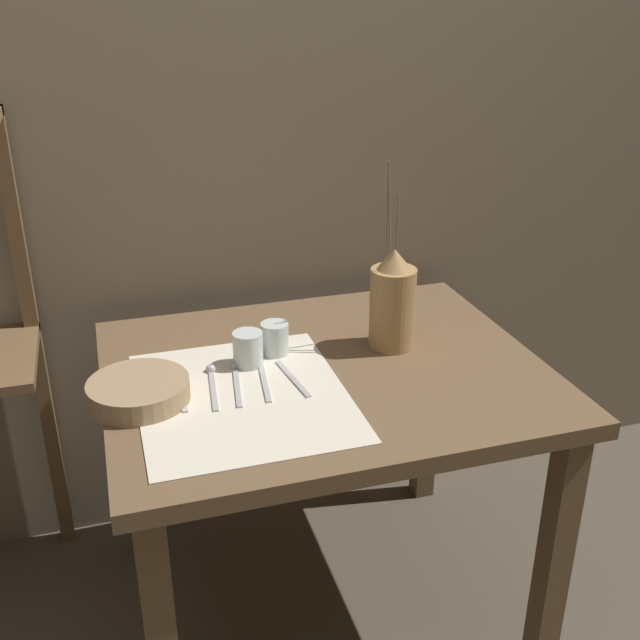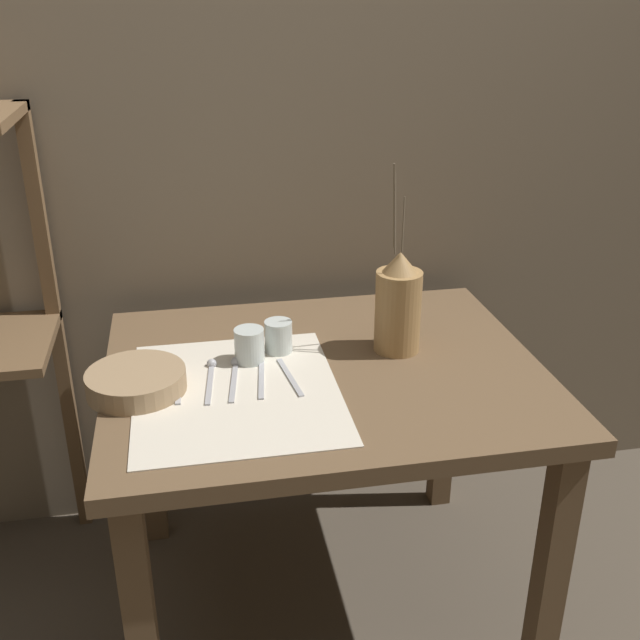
% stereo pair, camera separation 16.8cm
% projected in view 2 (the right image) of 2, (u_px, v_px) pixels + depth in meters
% --- Properties ---
extents(ground_plane, '(12.00, 12.00, 0.00)m').
position_uv_depth(ground_plane, '(324.00, 597.00, 2.02)').
color(ground_plane, brown).
extents(stone_wall_back, '(7.00, 0.06, 2.40)m').
position_uv_depth(stone_wall_back, '(288.00, 113.00, 2.00)').
color(stone_wall_back, '#7A6B56').
rests_on(stone_wall_back, ground_plane).
extents(wooden_table, '(1.00, 0.82, 0.70)m').
position_uv_depth(wooden_table, '(324.00, 404.00, 1.77)').
color(wooden_table, brown).
rests_on(wooden_table, ground_plane).
extents(linen_cloth, '(0.44, 0.52, 0.00)m').
position_uv_depth(linen_cloth, '(237.00, 391.00, 1.63)').
color(linen_cloth, beige).
rests_on(linen_cloth, wooden_table).
extents(pitcher_with_flowers, '(0.11, 0.11, 0.45)m').
position_uv_depth(pitcher_with_flowers, '(398.00, 305.00, 1.77)').
color(pitcher_with_flowers, '#A87F4C').
rests_on(pitcher_with_flowers, wooden_table).
extents(wooden_bowl, '(0.22, 0.22, 0.05)m').
position_uv_depth(wooden_bowl, '(136.00, 382.00, 1.62)').
color(wooden_bowl, '#9E7F5B').
rests_on(wooden_bowl, wooden_table).
extents(glass_tumbler_near, '(0.07, 0.07, 0.08)m').
position_uv_depth(glass_tumbler_near, '(249.00, 345.00, 1.74)').
color(glass_tumbler_near, silver).
rests_on(glass_tumbler_near, wooden_table).
extents(glass_tumbler_far, '(0.07, 0.07, 0.08)m').
position_uv_depth(glass_tumbler_far, '(278.00, 336.00, 1.79)').
color(glass_tumbler_far, silver).
rests_on(glass_tumbler_far, wooden_table).
extents(fork_outer, '(0.02, 0.18, 0.00)m').
position_uv_depth(fork_outer, '(179.00, 384.00, 1.65)').
color(fork_outer, '#A8A8AD').
rests_on(fork_outer, wooden_table).
extents(spoon_outer, '(0.04, 0.19, 0.02)m').
position_uv_depth(spoon_outer, '(211.00, 371.00, 1.70)').
color(spoon_outer, '#A8A8AD').
rests_on(spoon_outer, wooden_table).
extents(spoon_inner, '(0.04, 0.19, 0.02)m').
position_uv_depth(spoon_inner, '(235.00, 369.00, 1.71)').
color(spoon_inner, '#A8A8AD').
rests_on(spoon_inner, wooden_table).
extents(knife_center, '(0.03, 0.18, 0.00)m').
position_uv_depth(knife_center, '(261.00, 379.00, 1.67)').
color(knife_center, '#A8A8AD').
rests_on(knife_center, wooden_table).
extents(fork_inner, '(0.04, 0.18, 0.00)m').
position_uv_depth(fork_inner, '(290.00, 377.00, 1.68)').
color(fork_inner, '#A8A8AD').
rests_on(fork_inner, wooden_table).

